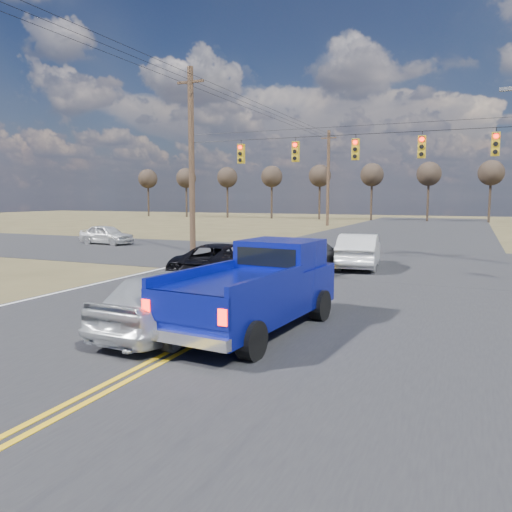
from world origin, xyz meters
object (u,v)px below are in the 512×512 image
at_px(pickup_truck, 258,289).
at_px(black_suv, 223,261).
at_px(silver_suv, 176,300).
at_px(dgrey_car_queue, 310,255).
at_px(cross_car_west, 106,235).
at_px(white_car_queue, 359,251).

xyz_separation_m(pickup_truck, black_suv, (-4.00, 6.06, -0.29)).
xyz_separation_m(pickup_truck, silver_suv, (-1.62, -0.92, -0.22)).
height_order(pickup_truck, dgrey_car_queue, pickup_truck).
distance_m(pickup_truck, dgrey_car_queue, 9.40).
xyz_separation_m(silver_suv, cross_car_west, (-15.62, 16.22, -0.12)).
distance_m(pickup_truck, black_suv, 7.27).
relative_size(black_suv, white_car_queue, 1.09).
height_order(black_suv, cross_car_west, black_suv).
distance_m(silver_suv, white_car_queue, 12.17).
relative_size(pickup_truck, dgrey_car_queue, 1.18).
relative_size(pickup_truck, cross_car_west, 1.47).
height_order(dgrey_car_queue, cross_car_west, dgrey_car_queue).
height_order(white_car_queue, cross_car_west, white_car_queue).
bearing_deg(dgrey_car_queue, cross_car_west, -20.23).
height_order(pickup_truck, cross_car_west, pickup_truck).
relative_size(black_suv, cross_car_west, 1.31).
bearing_deg(dgrey_car_queue, pickup_truck, 100.82).
bearing_deg(black_suv, pickup_truck, 122.02).
relative_size(white_car_queue, dgrey_car_queue, 0.97).
bearing_deg(white_car_queue, dgrey_car_queue, 42.74).
bearing_deg(dgrey_car_queue, silver_suv, 90.91).
bearing_deg(white_car_queue, pickup_truck, 83.05).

